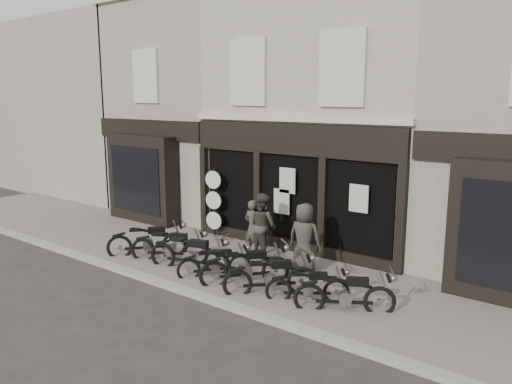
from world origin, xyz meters
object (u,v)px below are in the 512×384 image
Objects in this scene: motorcycle_0 at (148,243)px; advert_sign_post at (214,206)px; motorcycle_3 at (215,266)px; motorcycle_6 at (308,289)px; man_right at (304,238)px; motorcycle_2 at (190,257)px; motorcycle_4 at (246,270)px; motorcycle_1 at (170,249)px; motorcycle_7 at (346,297)px; man_left at (253,227)px; man_centre at (263,225)px; motorcycle_5 at (271,280)px.

advert_sign_post is at bearing 33.40° from motorcycle_0.
motorcycle_0 is 1.16× the size of motorcycle_3.
motorcycle_0 is 1.16× the size of motorcycle_6.
man_right is (-1.09, 1.53, 0.67)m from motorcycle_6.
motorcycle_2 is 1.82m from motorcycle_4.
motorcycle_1 is 1.23× the size of motorcycle_3.
motorcycle_2 is 4.56m from motorcycle_7.
motorcycle_0 is at bearing 128.39° from motorcycle_4.
motorcycle_4 is at bearing 58.29° from man_right.
motorcycle_1 is at bearing 49.26° from man_left.
man_right is at bearing -175.12° from man_centre.
motorcycle_2 is 3.23m from advert_sign_post.
advert_sign_post reaches higher than man_centre.
motorcycle_5 is 0.96× the size of man_centre.
advert_sign_post reaches higher than motorcycle_3.
motorcycle_7 is at bearing -31.92° from advert_sign_post.
man_right is (2.52, 1.70, 0.59)m from motorcycle_2.
man_right reaches higher than motorcycle_7.
motorcycle_1 is (0.92, 0.02, -0.01)m from motorcycle_0.
motorcycle_3 is 2.43m from man_right.
motorcycle_4 is 1.19× the size of man_left.
motorcycle_0 is at bearing 125.20° from motorcycle_3.
motorcycle_3 is 0.91× the size of man_right.
man_centre reaches higher than motorcycle_0.
motorcycle_7 is at bearing -50.90° from motorcycle_3.
motorcycle_0 is at bearing 144.60° from motorcycle_6.
motorcycle_6 is (5.50, 0.01, -0.08)m from motorcycle_0.
man_right is (-2.04, 1.55, 0.62)m from motorcycle_7.
motorcycle_2 is (1.89, -0.16, 0.01)m from motorcycle_0.
motorcycle_0 is 0.92m from motorcycle_1.
advert_sign_post is (-2.17, 0.70, 0.23)m from man_left.
advert_sign_post is at bearing 91.79° from motorcycle_4.
advert_sign_post is (-5.21, 2.54, 0.80)m from motorcycle_6.
motorcycle_3 is at bearing -56.53° from advert_sign_post.
motorcycle_5 is 2.96m from man_left.
motorcycle_0 is 4.57m from motorcycle_5.
motorcycle_1 is at bearing 127.95° from motorcycle_4.
man_right is (0.70, 1.56, 0.60)m from motorcycle_4.
man_right reaches higher than motorcycle_4.
man_left reaches higher than motorcycle_5.
motorcycle_1 reaches higher than motorcycle_7.
man_right is (3.49, 1.52, 0.61)m from motorcycle_1.
motorcycle_1 is 1.12× the size of man_right.
motorcycle_2 is 0.96× the size of advert_sign_post.
motorcycle_3 is (2.76, -0.11, -0.07)m from motorcycle_0.
motorcycle_2 is 1.26× the size of man_right.
motorcycle_3 is 0.70× the size of advert_sign_post.
motorcycle_0 is at bearing 158.01° from motorcycle_2.
motorcycle_1 is at bearing 60.18° from man_centre.
motorcycle_7 is (3.70, 0.10, 0.04)m from motorcycle_3.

